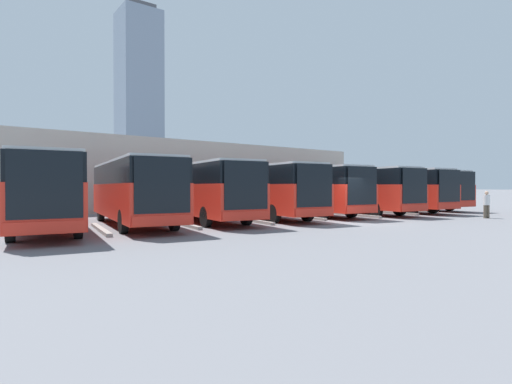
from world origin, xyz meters
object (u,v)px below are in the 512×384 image
at_px(bus_0, 406,189).
at_px(bus_2, 352,189).
at_px(bus_4, 260,189).
at_px(bus_6, 133,190).
at_px(bus_1, 386,189).
at_px(bus_3, 305,189).
at_px(bus_7, 44,190).
at_px(bus_5, 202,189).
at_px(pedestrian, 487,204).

bearing_deg(bus_0, bus_2, 13.82).
distance_m(bus_4, bus_6, 8.20).
relative_size(bus_0, bus_1, 1.00).
relative_size(bus_1, bus_3, 1.00).
xyz_separation_m(bus_1, bus_6, (20.49, -0.42, 0.00)).
bearing_deg(bus_2, bus_3, -2.69).
bearing_deg(bus_7, bus_5, -168.28).
relative_size(bus_2, bus_3, 1.00).
xyz_separation_m(bus_1, bus_4, (12.30, -0.47, 0.00)).
distance_m(bus_6, pedestrian, 21.40).
height_order(bus_3, bus_6, same).
xyz_separation_m(bus_3, pedestrian, (-7.32, 8.85, -0.91)).
bearing_deg(bus_5, bus_4, -175.09).
xyz_separation_m(bus_0, bus_5, (20.49, 0.23, 0.00)).
bearing_deg(bus_5, bus_3, -171.63).
xyz_separation_m(bus_0, bus_4, (16.39, 0.43, 0.00)).
xyz_separation_m(bus_0, pedestrian, (4.98, 8.98, -0.91)).
bearing_deg(bus_1, bus_5, 5.34).
distance_m(bus_0, bus_2, 8.24).
height_order(bus_4, bus_6, same).
relative_size(bus_4, bus_7, 1.00).
height_order(bus_4, bus_5, same).
xyz_separation_m(bus_2, bus_7, (20.49, -0.07, 0.00)).
xyz_separation_m(bus_6, bus_7, (4.10, 0.34, 0.00)).
bearing_deg(bus_3, bus_0, -171.71).
bearing_deg(bus_0, bus_1, 20.07).
distance_m(bus_3, bus_7, 16.41).
distance_m(bus_0, bus_7, 28.70).
bearing_deg(bus_6, bus_0, -171.21).
bearing_deg(bus_7, bus_4, -170.55).
bearing_deg(pedestrian, bus_3, 151.44).
bearing_deg(bus_1, bus_0, -159.93).
relative_size(bus_3, bus_5, 1.00).
height_order(bus_2, bus_5, same).
relative_size(bus_2, bus_7, 1.00).
relative_size(bus_0, bus_5, 1.00).
bearing_deg(bus_6, bus_7, 12.35).
bearing_deg(bus_2, bus_7, 7.48).
height_order(bus_4, pedestrian, bus_4).
distance_m(bus_0, bus_5, 20.49).
relative_size(bus_2, bus_4, 1.00).
xyz_separation_m(bus_4, bus_6, (8.20, 0.05, 0.00)).
xyz_separation_m(bus_2, bus_6, (16.39, -0.40, 0.00)).
relative_size(bus_6, pedestrian, 6.83).
height_order(bus_0, bus_1, same).
distance_m(bus_2, bus_4, 8.21).
height_order(bus_1, bus_5, same).
bearing_deg(bus_3, bus_6, 9.28).
relative_size(bus_1, bus_4, 1.00).
height_order(bus_3, bus_4, same).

